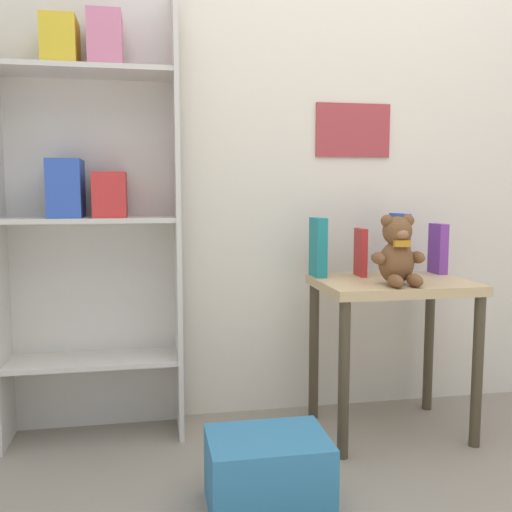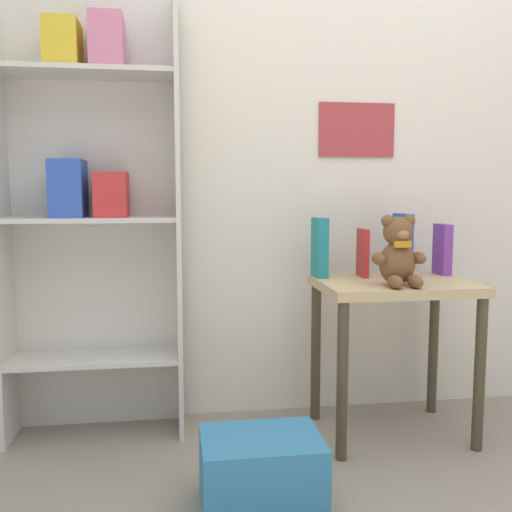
{
  "view_description": "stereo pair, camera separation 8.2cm",
  "coord_description": "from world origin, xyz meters",
  "px_view_note": "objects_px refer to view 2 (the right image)",
  "views": [
    {
      "loc": [
        -0.74,
        -1.05,
        0.94
      ],
      "look_at": [
        -0.35,
        1.02,
        0.7
      ],
      "focal_mm": 40.0,
      "sensor_mm": 36.0,
      "label": 1
    },
    {
      "loc": [
        -0.66,
        -1.07,
        0.94
      ],
      "look_at": [
        -0.35,
        1.02,
        0.7
      ],
      "focal_mm": 40.0,
      "sensor_mm": 36.0,
      "label": 2
    }
  ],
  "objects_px": {
    "bookshelf_side": "(92,194)",
    "book_standing_purple": "(442,249)",
    "book_standing_blue": "(402,245)",
    "storage_bin": "(261,472)",
    "book_standing_teal": "(320,247)",
    "teddy_bear": "(398,253)",
    "display_table": "(394,308)",
    "book_standing_red": "(363,253)"
  },
  "relations": [
    {
      "from": "bookshelf_side",
      "to": "book_standing_purple",
      "type": "xyz_separation_m",
      "value": [
        1.39,
        -0.06,
        -0.22
      ]
    },
    {
      "from": "book_standing_blue",
      "to": "storage_bin",
      "type": "xyz_separation_m",
      "value": [
        -0.67,
        -0.59,
        -0.62
      ]
    },
    {
      "from": "book_standing_blue",
      "to": "book_standing_teal",
      "type": "bearing_deg",
      "value": 177.27
    },
    {
      "from": "bookshelf_side",
      "to": "book_standing_blue",
      "type": "relative_size",
      "value": 6.72
    },
    {
      "from": "teddy_bear",
      "to": "book_standing_blue",
      "type": "distance_m",
      "value": 0.26
    },
    {
      "from": "display_table",
      "to": "book_standing_purple",
      "type": "distance_m",
      "value": 0.36
    },
    {
      "from": "bookshelf_side",
      "to": "teddy_bear",
      "type": "relative_size",
      "value": 6.56
    },
    {
      "from": "bookshelf_side",
      "to": "teddy_bear",
      "type": "xyz_separation_m",
      "value": [
        1.1,
        -0.3,
        -0.21
      ]
    },
    {
      "from": "display_table",
      "to": "teddy_bear",
      "type": "height_order",
      "value": "teddy_bear"
    },
    {
      "from": "teddy_bear",
      "to": "book_standing_teal",
      "type": "bearing_deg",
      "value": 133.52
    },
    {
      "from": "display_table",
      "to": "book_standing_blue",
      "type": "relative_size",
      "value": 2.42
    },
    {
      "from": "storage_bin",
      "to": "book_standing_purple",
      "type": "bearing_deg",
      "value": 34.84
    },
    {
      "from": "book_standing_red",
      "to": "book_standing_purple",
      "type": "distance_m",
      "value": 0.34
    },
    {
      "from": "display_table",
      "to": "book_standing_teal",
      "type": "distance_m",
      "value": 0.37
    },
    {
      "from": "bookshelf_side",
      "to": "teddy_bear",
      "type": "height_order",
      "value": "bookshelf_side"
    },
    {
      "from": "display_table",
      "to": "storage_bin",
      "type": "relative_size",
      "value": 1.69
    },
    {
      "from": "display_table",
      "to": "bookshelf_side",
      "type": "bearing_deg",
      "value": 170.01
    },
    {
      "from": "bookshelf_side",
      "to": "storage_bin",
      "type": "xyz_separation_m",
      "value": [
        0.55,
        -0.65,
        -0.82
      ]
    },
    {
      "from": "book_standing_red",
      "to": "book_standing_purple",
      "type": "relative_size",
      "value": 0.93
    },
    {
      "from": "bookshelf_side",
      "to": "storage_bin",
      "type": "bearing_deg",
      "value": -49.65
    },
    {
      "from": "teddy_bear",
      "to": "storage_bin",
      "type": "height_order",
      "value": "teddy_bear"
    },
    {
      "from": "book_standing_red",
      "to": "book_standing_blue",
      "type": "height_order",
      "value": "book_standing_blue"
    },
    {
      "from": "book_standing_purple",
      "to": "bookshelf_side",
      "type": "bearing_deg",
      "value": 177.77
    },
    {
      "from": "display_table",
      "to": "storage_bin",
      "type": "bearing_deg",
      "value": -142.42
    },
    {
      "from": "book_standing_blue",
      "to": "storage_bin",
      "type": "distance_m",
      "value": 1.08
    },
    {
      "from": "display_table",
      "to": "book_standing_purple",
      "type": "relative_size",
      "value": 2.93
    },
    {
      "from": "book_standing_blue",
      "to": "book_standing_purple",
      "type": "distance_m",
      "value": 0.17
    },
    {
      "from": "bookshelf_side",
      "to": "book_standing_purple",
      "type": "height_order",
      "value": "bookshelf_side"
    },
    {
      "from": "book_standing_teal",
      "to": "bookshelf_side",
      "type": "bearing_deg",
      "value": 174.68
    },
    {
      "from": "book_standing_red",
      "to": "book_standing_teal",
      "type": "bearing_deg",
      "value": 176.44
    },
    {
      "from": "book_standing_red",
      "to": "teddy_bear",
      "type": "bearing_deg",
      "value": -72.72
    },
    {
      "from": "display_table",
      "to": "book_standing_purple",
      "type": "height_order",
      "value": "book_standing_purple"
    },
    {
      "from": "teddy_bear",
      "to": "book_standing_purple",
      "type": "distance_m",
      "value": 0.37
    },
    {
      "from": "book_standing_blue",
      "to": "book_standing_purple",
      "type": "relative_size",
      "value": 1.21
    },
    {
      "from": "teddy_bear",
      "to": "display_table",
      "type": "bearing_deg",
      "value": 73.75
    },
    {
      "from": "teddy_bear",
      "to": "storage_bin",
      "type": "relative_size",
      "value": 0.72
    },
    {
      "from": "book_standing_teal",
      "to": "storage_bin",
      "type": "bearing_deg",
      "value": -120.48
    },
    {
      "from": "book_standing_red",
      "to": "book_standing_purple",
      "type": "bearing_deg",
      "value": 4.9
    },
    {
      "from": "storage_bin",
      "to": "display_table",
      "type": "bearing_deg",
      "value": 37.58
    },
    {
      "from": "book_standing_teal",
      "to": "storage_bin",
      "type": "xyz_separation_m",
      "value": [
        -0.33,
        -0.59,
        -0.61
      ]
    },
    {
      "from": "bookshelf_side",
      "to": "book_standing_red",
      "type": "bearing_deg",
      "value": -4.17
    },
    {
      "from": "teddy_bear",
      "to": "book_standing_red",
      "type": "xyz_separation_m",
      "value": [
        -0.06,
        0.22,
        -0.02
      ]
    }
  ]
}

